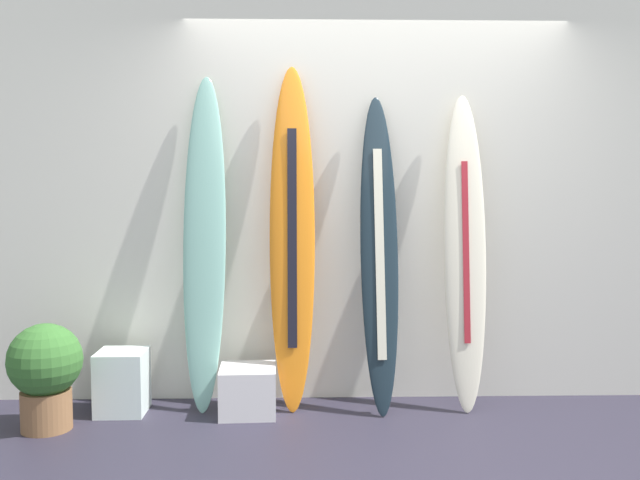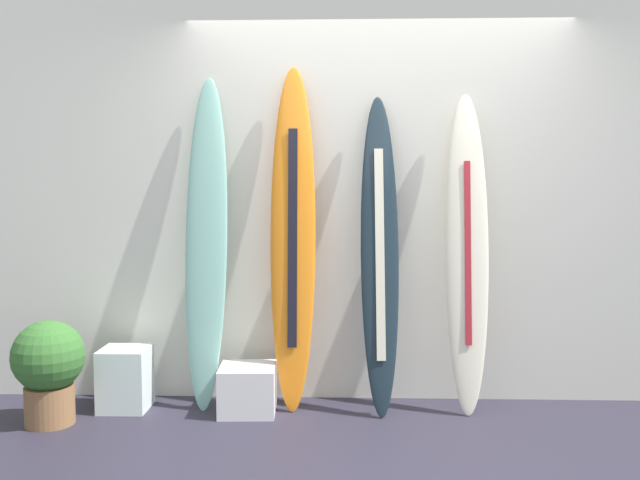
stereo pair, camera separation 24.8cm
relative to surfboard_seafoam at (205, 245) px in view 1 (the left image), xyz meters
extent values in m
cube|color=#2B2836|center=(1.11, -1.02, -1.07)|extent=(8.00, 8.00, 0.04)
cube|color=silver|center=(1.11, 0.28, 0.35)|extent=(7.20, 0.20, 2.80)
ellipsoid|color=#87C2B2|center=(0.00, 0.00, 0.02)|extent=(0.29, 0.33, 2.13)
cone|color=black|center=(0.00, -0.07, -0.86)|extent=(0.07, 0.08, 0.11)
ellipsoid|color=orange|center=(0.56, 0.00, 0.05)|extent=(0.29, 0.33, 2.19)
cube|color=black|center=(0.56, -0.04, 0.05)|extent=(0.06, 0.18, 1.38)
ellipsoid|color=#192730|center=(1.10, -0.05, -0.05)|extent=(0.26, 0.43, 2.00)
cube|color=beige|center=(1.10, -0.08, -0.04)|extent=(0.07, 0.25, 1.31)
cone|color=black|center=(1.10, -0.16, -0.87)|extent=(0.07, 0.09, 0.11)
ellipsoid|color=#EDE3C8|center=(1.66, -0.02, -0.04)|extent=(0.27, 0.36, 2.01)
cube|color=#A8232D|center=(1.66, -0.06, -0.04)|extent=(0.04, 0.18, 1.14)
cube|color=white|center=(-0.51, -0.09, -0.85)|extent=(0.30, 0.30, 0.39)
cube|color=white|center=(0.28, -0.14, -0.90)|extent=(0.36, 0.36, 0.30)
cylinder|color=#8D613D|center=(-0.88, -0.39, -0.93)|extent=(0.29, 0.29, 0.23)
sphere|color=#376D2D|center=(-0.88, -0.39, -0.63)|extent=(0.43, 0.43, 0.43)
camera|label=1|loc=(0.62, -4.32, 0.36)|focal=38.29mm
camera|label=2|loc=(0.87, -4.32, 0.36)|focal=38.29mm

